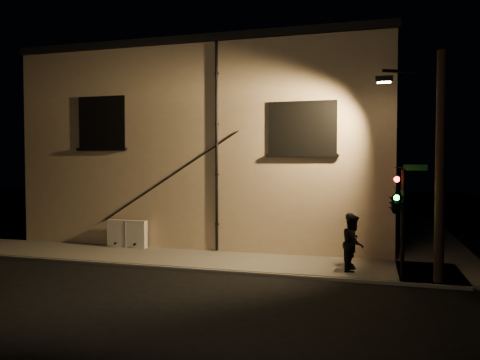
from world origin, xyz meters
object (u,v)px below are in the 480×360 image
(pedestrian_a, at_px, (351,240))
(streetlamp_pole, at_px, (436,161))
(pedestrian_b, at_px, (353,243))
(traffic_signal, at_px, (396,202))
(utility_cabinet, at_px, (127,234))

(pedestrian_a, height_order, streetlamp_pole, streetlamp_pole)
(pedestrian_b, bearing_deg, pedestrian_a, 13.27)
(streetlamp_pole, bearing_deg, traffic_signal, 172.32)
(traffic_signal, distance_m, streetlamp_pole, 1.68)
(utility_cabinet, distance_m, pedestrian_b, 9.45)
(utility_cabinet, bearing_deg, streetlamp_pole, -11.88)
(pedestrian_a, relative_size, streetlamp_pole, 0.26)
(utility_cabinet, relative_size, pedestrian_b, 0.94)
(utility_cabinet, height_order, traffic_signal, traffic_signal)
(utility_cabinet, xyz_separation_m, traffic_signal, (10.57, -2.31, 1.79))
(traffic_signal, relative_size, streetlamp_pole, 0.50)
(pedestrian_a, height_order, pedestrian_b, pedestrian_b)
(pedestrian_b, distance_m, streetlamp_pole, 3.67)
(utility_cabinet, relative_size, pedestrian_a, 0.94)
(utility_cabinet, height_order, streetlamp_pole, streetlamp_pole)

